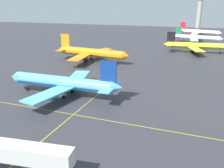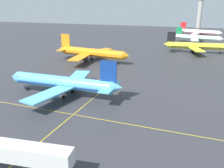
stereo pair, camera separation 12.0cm
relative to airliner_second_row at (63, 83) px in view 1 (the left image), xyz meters
The scene contains 7 objects.
airliner_second_row is the anchor object (origin of this frame).
airliner_third_row 45.48m from the airliner_second_row, 104.99° to the left, with size 38.77×33.23×12.05m.
airliner_far_left_stand 90.08m from the airliner_second_row, 67.83° to the left, with size 36.16×30.98×11.24m.
airliner_far_right_stand 126.90m from the airliner_second_row, 74.77° to the left, with size 34.30×29.30×10.67m.
airliner_distant_taxiway 163.54m from the airliner_second_row, 78.11° to the left, with size 36.43×31.07×11.51m.
taxiway_markings 31.67m from the airliner_second_row, 73.25° to the right, with size 138.69×85.92×0.01m.
control_tower 249.35m from the airliner_second_row, 82.86° to the left, with size 8.82×8.82×37.24m.
Camera 1 is at (27.22, -8.91, 25.38)m, focal length 38.03 mm.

